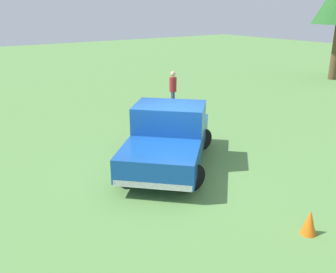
# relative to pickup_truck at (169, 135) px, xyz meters

# --- Properties ---
(ground_plane) EXTENTS (80.00, 80.00, 0.00)m
(ground_plane) POSITION_rel_pickup_truck_xyz_m (0.32, 0.65, -0.91)
(ground_plane) COLOR #5B8C47
(pickup_truck) EXTENTS (4.60, 4.60, 1.79)m
(pickup_truck) POSITION_rel_pickup_truck_xyz_m (0.00, 0.00, 0.00)
(pickup_truck) COLOR black
(pickup_truck) RESTS_ON ground_plane
(person_bystander) EXTENTS (0.43, 0.43, 1.75)m
(person_bystander) POSITION_rel_pickup_truck_xyz_m (-3.69, -4.87, 0.08)
(person_bystander) COLOR navy
(person_bystander) RESTS_ON ground_plane
(traffic_cone) EXTENTS (0.32, 0.32, 0.55)m
(traffic_cone) POSITION_rel_pickup_truck_xyz_m (-0.26, 4.61, -0.64)
(traffic_cone) COLOR orange
(traffic_cone) RESTS_ON ground_plane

